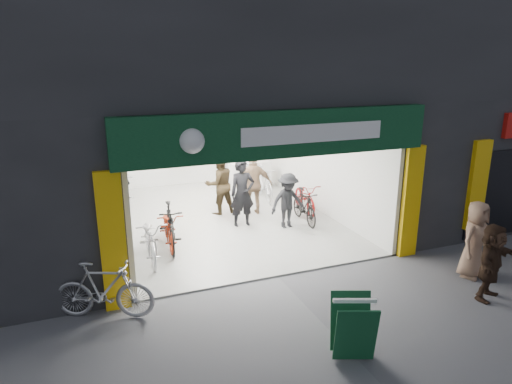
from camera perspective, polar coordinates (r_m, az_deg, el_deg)
ground at (r=9.79m, az=2.81°, el=-10.57°), size 60.00×60.00×0.00m
building at (r=13.71m, az=-2.18°, el=15.82°), size 17.00×10.27×8.00m
bike_left_front at (r=10.65m, az=-13.06°, el=-5.71°), size 0.76×1.96×1.01m
bike_left_midfront at (r=11.12m, az=-10.66°, el=-4.35°), size 0.72×1.89×1.11m
bike_left_midback at (r=11.36m, az=-10.85°, el=-4.43°), size 0.74×1.79×0.92m
bike_left_back at (r=14.85m, az=-16.04°, el=0.40°), size 0.49×1.74×1.05m
bike_right_front at (r=12.75m, az=6.06°, el=-1.80°), size 0.59×1.63×0.96m
bike_right_mid at (r=13.70m, az=6.15°, el=-0.64°), size 0.86×1.81×0.91m
bike_right_back at (r=14.73m, az=0.98°, el=1.11°), size 0.72×1.93×1.14m
parked_bike at (r=8.58m, az=-18.48°, el=-11.54°), size 1.83×1.16×1.07m
customer_a at (r=12.28m, az=-1.71°, el=-0.21°), size 0.69×0.45×1.87m
customer_b at (r=13.33m, az=-4.59°, el=0.98°), size 0.96×0.78×1.83m
customer_c at (r=12.18m, az=3.99°, el=-1.19°), size 1.04×0.65×1.54m
customer_d at (r=13.23m, az=-0.30°, el=0.94°), size 1.15×0.67×1.84m
pedestrian_near at (r=10.52m, az=25.67°, el=-5.37°), size 0.93×0.76×1.65m
pedestrian_far at (r=9.73m, az=27.33°, el=-7.76°), size 1.45×1.00×1.50m
sandwich_board at (r=7.33m, az=12.04°, el=-16.12°), size 0.81×0.82×0.96m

